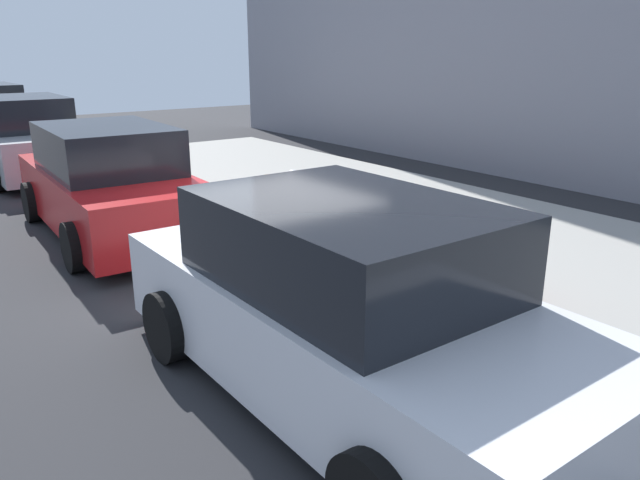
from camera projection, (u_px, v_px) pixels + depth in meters
ground_plane at (266, 248)px, 8.55m from camera, size 40.00×40.00×0.00m
sidewalk_curb at (397, 216)px, 9.94m from camera, size 18.00×5.00×0.14m
suitcase_red_0 at (506, 271)px, 6.25m from camera, size 0.44×0.26×0.91m
suitcase_teal_1 at (455, 261)px, 6.64m from camera, size 0.47×0.21×0.92m
suitcase_black_2 at (427, 251)px, 7.15m from camera, size 0.38×0.23×0.78m
suitcase_navy_3 at (388, 236)px, 7.49m from camera, size 0.49×0.25×0.72m
suitcase_silver_4 at (362, 221)px, 7.95m from camera, size 0.41×0.25×0.99m
suitcase_olive_5 at (336, 219)px, 8.43m from camera, size 0.48×0.26×0.87m
fire_hydrant at (293, 195)px, 9.16m from camera, size 0.39×0.21×0.81m
bollard_post at (268, 196)px, 9.47m from camera, size 0.11×0.11×0.67m
parked_car_white_0 at (345, 307)px, 4.73m from camera, size 4.47×2.03×1.61m
parked_car_red_1 at (110, 184)px, 9.01m from camera, size 4.57×2.10×1.61m
parked_car_silver_2 at (27, 139)px, 13.19m from camera, size 4.43×1.99×1.70m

